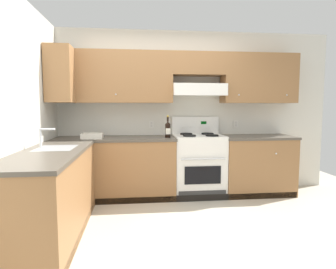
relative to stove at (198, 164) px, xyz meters
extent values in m
plane|color=#B2AA99|center=(-0.59, -1.25, -0.48)|extent=(7.04, 7.04, 0.00)
cube|color=silver|center=(-0.13, 0.37, 0.80)|extent=(4.68, 0.12, 2.55)
cube|color=olive|center=(-1.23, 0.13, 1.32)|extent=(1.67, 0.34, 0.76)
cube|color=olive|center=(0.98, 0.13, 1.32)|extent=(1.16, 0.34, 0.76)
cube|color=olive|center=(0.00, 0.13, 1.53)|extent=(0.80, 0.34, 0.34)
cube|color=white|center=(0.00, 0.09, 1.14)|extent=(0.80, 0.46, 0.17)
cube|color=white|center=(0.00, -0.13, 1.07)|extent=(0.80, 0.03, 0.04)
sphere|color=silver|center=(-1.23, -0.05, 1.06)|extent=(0.02, 0.02, 0.02)
sphere|color=silver|center=(0.60, -0.05, 1.06)|extent=(0.02, 0.02, 0.02)
sphere|color=silver|center=(1.36, -0.05, 1.06)|extent=(0.02, 0.02, 0.02)
cube|color=silver|center=(-0.70, 0.29, 0.60)|extent=(0.08, 0.01, 0.12)
cube|color=silver|center=(-0.70, 0.29, 0.62)|extent=(0.03, 0.00, 0.03)
cube|color=silver|center=(-0.70, 0.29, 0.58)|extent=(0.03, 0.00, 0.03)
cube|color=silver|center=(0.68, 0.29, 0.60)|extent=(0.08, 0.01, 0.12)
cube|color=silver|center=(0.68, 0.29, 0.62)|extent=(0.03, 0.00, 0.03)
cube|color=silver|center=(0.68, 0.29, 0.58)|extent=(0.03, 0.00, 0.03)
cube|color=silver|center=(-2.21, -1.15, 0.80)|extent=(0.12, 4.00, 2.55)
cube|color=olive|center=(-1.97, -0.05, 1.32)|extent=(0.34, 0.64, 0.76)
cube|color=olive|center=(-1.25, -0.01, -0.04)|extent=(1.73, 0.61, 0.87)
cube|color=#51493F|center=(-1.25, -0.01, 0.41)|extent=(1.76, 0.63, 0.04)
cube|color=olive|center=(0.92, -0.01, -0.04)|extent=(1.08, 0.61, 0.87)
cube|color=#51493F|center=(0.92, -0.01, 0.41)|extent=(1.10, 0.63, 0.04)
cube|color=black|center=(-0.33, -0.28, -0.43)|extent=(3.54, 0.06, 0.09)
sphere|color=silver|center=(-1.60, -0.33, 0.20)|extent=(0.03, 0.03, 0.03)
sphere|color=silver|center=(1.08, -0.33, 0.20)|extent=(0.03, 0.03, 0.03)
cube|color=olive|center=(-1.83, -1.26, -0.04)|extent=(0.61, 1.89, 0.87)
cube|color=#51493F|center=(-1.83, -1.26, 0.41)|extent=(0.63, 1.91, 0.04)
cube|color=black|center=(-1.56, -1.26, -0.43)|extent=(0.06, 1.85, 0.09)
cube|color=#999B9E|center=(-1.83, -1.02, 0.43)|extent=(0.40, 0.48, 0.01)
cube|color=#28282B|center=(-1.83, -1.02, 0.36)|extent=(0.34, 0.42, 0.14)
cylinder|color=silver|center=(-1.99, -1.02, 0.54)|extent=(0.03, 0.03, 0.22)
cylinder|color=silver|center=(-1.91, -1.02, 0.64)|extent=(0.16, 0.02, 0.02)
cube|color=white|center=(0.00, 0.00, -0.02)|extent=(0.76, 0.58, 0.91)
cube|color=black|center=(0.00, -0.30, -0.10)|extent=(0.53, 0.01, 0.26)
cylinder|color=silver|center=(0.00, -0.32, 0.14)|extent=(0.65, 0.02, 0.02)
cube|color=#333333|center=(0.00, -0.30, -0.38)|extent=(0.70, 0.01, 0.11)
cube|color=white|center=(0.00, 0.00, 0.44)|extent=(0.76, 0.58, 0.02)
cube|color=white|center=(0.00, 0.27, 0.58)|extent=(0.76, 0.04, 0.29)
cube|color=#053F0C|center=(0.13, 0.25, 0.63)|extent=(0.09, 0.01, 0.04)
cylinder|color=black|center=(-0.17, -0.14, 0.46)|extent=(0.19, 0.19, 0.02)
cylinder|color=black|center=(-0.17, -0.14, 0.45)|extent=(0.07, 0.07, 0.01)
cylinder|color=black|center=(0.17, -0.14, 0.46)|extent=(0.19, 0.19, 0.02)
cylinder|color=black|center=(0.17, -0.14, 0.45)|extent=(0.07, 0.07, 0.01)
cylinder|color=black|center=(-0.17, 0.14, 0.46)|extent=(0.19, 0.19, 0.02)
cylinder|color=black|center=(-0.17, 0.14, 0.45)|extent=(0.07, 0.07, 0.01)
cylinder|color=black|center=(0.17, 0.14, 0.46)|extent=(0.19, 0.19, 0.02)
cylinder|color=black|center=(0.17, 0.14, 0.45)|extent=(0.07, 0.07, 0.01)
cylinder|color=white|center=(-0.21, 0.25, 0.55)|extent=(0.04, 0.02, 0.04)
cylinder|color=white|center=(-0.07, 0.25, 0.55)|extent=(0.04, 0.02, 0.04)
cylinder|color=white|center=(0.07, 0.25, 0.55)|extent=(0.04, 0.02, 0.04)
cylinder|color=white|center=(0.21, 0.25, 0.55)|extent=(0.04, 0.02, 0.04)
cylinder|color=black|center=(-0.49, -0.10, 0.53)|extent=(0.08, 0.08, 0.20)
cone|color=black|center=(-0.49, -0.10, 0.65)|extent=(0.08, 0.08, 0.04)
cylinder|color=black|center=(-0.49, -0.10, 0.71)|extent=(0.03, 0.03, 0.09)
cylinder|color=gold|center=(-0.49, -0.10, 0.75)|extent=(0.03, 0.03, 0.02)
cube|color=silver|center=(-0.49, -0.14, 0.53)|extent=(0.07, 0.00, 0.09)
cube|color=beige|center=(-1.57, -0.10, 0.44)|extent=(0.24, 0.18, 0.02)
cube|color=beige|center=(-1.57, -0.20, 0.47)|extent=(0.30, 0.01, 0.07)
cube|color=beige|center=(-1.57, 0.01, 0.47)|extent=(0.30, 0.01, 0.07)
cube|color=beige|center=(-1.72, -0.10, 0.47)|extent=(0.01, 0.20, 0.07)
cube|color=beige|center=(-1.43, -0.10, 0.47)|extent=(0.01, 0.20, 0.07)
camera|label=1|loc=(-0.95, -4.33, 0.90)|focal=31.10mm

